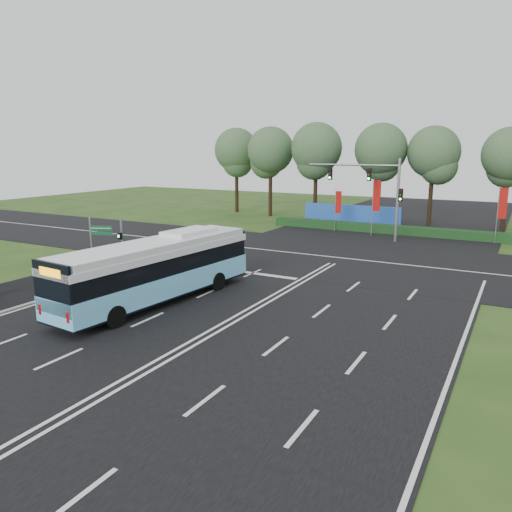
{
  "coord_description": "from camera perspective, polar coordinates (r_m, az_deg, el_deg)",
  "views": [
    {
      "loc": [
        11.53,
        -21.81,
        7.75
      ],
      "look_at": [
        -1.42,
        2.0,
        1.92
      ],
      "focal_mm": 35.0,
      "sensor_mm": 36.0,
      "label": 1
    }
  ],
  "objects": [
    {
      "name": "bike_path",
      "position": [
        31.48,
        -22.68,
        -3.01
      ],
      "size": [
        5.0,
        18.0,
        0.06
      ],
      "primitive_type": "cube",
      "color": "black",
      "rests_on": "ground"
    },
    {
      "name": "hedge",
      "position": [
        48.29,
        14.41,
        3.01
      ],
      "size": [
        22.0,
        1.2,
        0.8
      ],
      "primitive_type": "cube",
      "color": "#153A19",
      "rests_on": "ground"
    },
    {
      "name": "traffic_light_gantry",
      "position": [
        43.91,
        13.66,
        7.78
      ],
      "size": [
        8.41,
        0.28,
        7.0
      ],
      "color": "gray",
      "rests_on": "ground"
    },
    {
      "name": "pedestrian_signal",
      "position": [
        32.08,
        -15.09,
        1.37
      ],
      "size": [
        0.34,
        0.43,
        3.63
      ],
      "rotation": [
        0.0,
        0.0,
        -0.38
      ],
      "color": "gray",
      "rests_on": "ground"
    },
    {
      "name": "banner_flag_mid",
      "position": [
        45.93,
        13.49,
        6.31
      ],
      "size": [
        0.75,
        0.23,
        5.17
      ],
      "rotation": [
        0.0,
        0.0,
        -0.23
      ],
      "color": "gray",
      "rests_on": "ground"
    },
    {
      "name": "blue_hoarding",
      "position": [
        51.65,
        10.84,
        4.53
      ],
      "size": [
        10.0,
        0.3,
        2.2
      ],
      "primitive_type": "cube",
      "color": "blue",
      "rests_on": "ground"
    },
    {
      "name": "road_cross",
      "position": [
        36.55,
        9.49,
        -0.22
      ],
      "size": [
        120.0,
        14.0,
        0.05
      ],
      "primitive_type": "cube",
      "color": "black",
      "rests_on": "ground"
    },
    {
      "name": "kerb_strip",
      "position": [
        29.68,
        -19.76,
        -3.61
      ],
      "size": [
        0.25,
        18.0,
        0.12
      ],
      "primitive_type": "cube",
      "color": "gray",
      "rests_on": "ground"
    },
    {
      "name": "city_bus",
      "position": [
        25.87,
        -11.22,
        -1.52
      ],
      "size": [
        3.65,
        12.25,
        3.46
      ],
      "rotation": [
        0.0,
        0.0,
        -0.1
      ],
      "color": "#6ECDFF",
      "rests_on": "ground"
    },
    {
      "name": "ground",
      "position": [
        25.86,
        0.65,
        -5.29
      ],
      "size": [
        120.0,
        120.0,
        0.0
      ],
      "primitive_type": "plane",
      "color": "#264818",
      "rests_on": "ground"
    },
    {
      "name": "road_main",
      "position": [
        25.86,
        0.65,
        -5.25
      ],
      "size": [
        20.0,
        120.0,
        0.04
      ],
      "primitive_type": "cube",
      "color": "black",
      "rests_on": "ground"
    },
    {
      "name": "street_sign",
      "position": [
        31.94,
        -17.81,
        1.82
      ],
      "size": [
        1.35,
        0.61,
        3.69
      ],
      "rotation": [
        0.0,
        0.0,
        0.39
      ],
      "color": "gray",
      "rests_on": "ground"
    },
    {
      "name": "eucalyptus_row",
      "position": [
        53.36,
        17.35,
        11.58
      ],
      "size": [
        47.1,
        7.71,
        11.36
      ],
      "color": "black",
      "rests_on": "ground"
    },
    {
      "name": "banner_flag_left",
      "position": [
        48.33,
        9.32,
        5.85
      ],
      "size": [
        0.57,
        0.16,
        3.92
      ],
      "rotation": [
        0.0,
        0.0,
        0.2
      ],
      "color": "gray",
      "rests_on": "ground"
    },
    {
      "name": "banner_flag_right",
      "position": [
        45.85,
        26.24,
        5.07
      ],
      "size": [
        0.7,
        0.12,
        4.75
      ],
      "rotation": [
        0.0,
        0.0,
        -0.09
      ],
      "color": "gray",
      "rests_on": "ground"
    }
  ]
}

